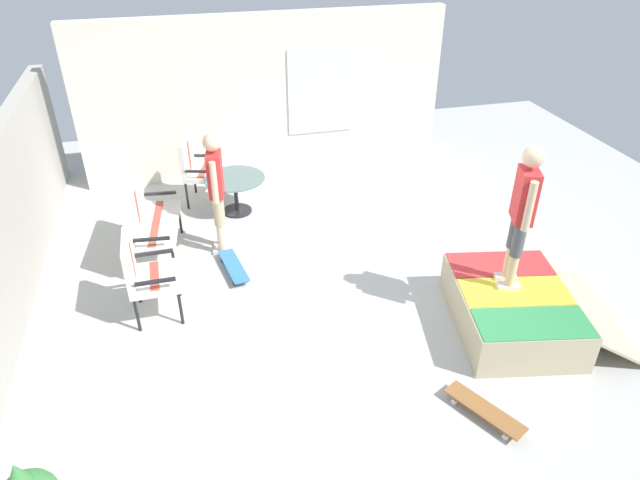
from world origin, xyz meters
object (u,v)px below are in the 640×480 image
patio_bench (146,217)px  patio_table (235,188)px  person_watching (216,185)px  skateboard_spare (485,410)px  skateboard_by_bench (234,266)px  patio_chair_near_house (196,165)px  skate_ramp (514,308)px  person_skater (523,209)px  patio_chair_by_wall (143,271)px

patio_bench → patio_table: (0.98, -1.26, -0.21)m
person_watching → skateboard_spare: person_watching is taller
person_watching → skateboard_by_bench: 1.06m
skateboard_by_bench → patio_chair_near_house: bearing=7.6°
person_watching → skate_ramp: bearing=-128.7°
skate_ramp → skateboard_by_bench: skate_ramp is taller
patio_chair_near_house → person_skater: bearing=-140.3°
patio_bench → person_watching: bearing=-92.9°
patio_bench → patio_chair_near_house: 1.66m
patio_table → skateboard_spare: bearing=-159.1°
skate_ramp → patio_chair_near_house: bearing=39.0°
patio_bench → person_skater: bearing=-120.6°
patio_chair_by_wall → skateboard_spare: patio_chair_by_wall is taller
patio_bench → person_skater: (-2.29, -3.87, 0.81)m
skate_ramp → skateboard_spare: 1.46m
patio_chair_by_wall → skateboard_by_bench: bearing=-59.5°
patio_chair_near_house → patio_chair_by_wall: size_ratio=1.00×
patio_chair_near_house → skateboard_by_bench: 2.19m
skate_ramp → skateboard_spare: size_ratio=2.64×
patio_table → skateboard_spare: (-4.53, -1.73, -0.32)m
patio_bench → patio_chair_by_wall: size_ratio=1.27×
person_skater → skateboard_spare: person_skater is taller
skate_ramp → skateboard_by_bench: (1.84, 2.91, -0.16)m
patio_chair_by_wall → person_skater: size_ratio=0.63×
skate_ramp → patio_chair_near_house: patio_chair_near_house is taller
patio_table → skateboard_spare: size_ratio=1.12×
patio_table → person_watching: (-1.02, 0.33, 0.57)m
patio_bench → skateboard_spare: bearing=-139.9°
person_watching → skateboard_spare: 4.17m
patio_bench → patio_table: patio_bench is taller
patio_chair_near_house → person_watching: bearing=-172.7°
patio_table → person_skater: (-3.27, -2.61, 1.02)m
skateboard_by_bench → person_skater: bearing=-120.5°
skateboard_by_bench → skateboard_spare: size_ratio=1.03×
patio_chair_near_house → skateboard_spare: patio_chair_near_house is taller
patio_bench → skateboard_by_bench: 1.30m
skateboard_by_bench → patio_table: bearing=-8.8°
skate_ramp → person_watching: (2.40, 2.99, 0.73)m
patio_chair_near_house → skateboard_spare: bearing=-155.9°
patio_bench → patio_chair_by_wall: 1.23m
patio_chair_near_house → person_watching: size_ratio=0.61×
patio_table → person_watching: 1.22m
skate_ramp → skateboard_by_bench: size_ratio=2.57×
skateboard_spare → patio_table: bearing=20.9°
person_skater → skateboard_by_bench: bearing=59.5°
patio_bench → skate_ramp: bearing=-122.0°
patio_table → patio_chair_near_house: bearing=45.7°
person_watching → skateboard_by_bench: size_ratio=2.04×
patio_table → skateboard_by_bench: size_ratio=1.10×
patio_table → person_watching: bearing=162.2°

